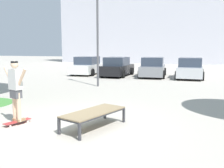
# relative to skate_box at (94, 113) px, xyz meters

# --- Properties ---
(ground_plane) EXTENTS (120.00, 120.00, 0.00)m
(ground_plane) POSITION_rel_skate_box_xyz_m (-0.68, 0.16, -0.41)
(ground_plane) COLOR #B2AA9E
(building_facade) EXTENTS (34.16, 4.00, 14.31)m
(building_facade) POSITION_rel_skate_box_xyz_m (-1.55, 32.57, 6.74)
(building_facade) COLOR silver
(building_facade) RESTS_ON ground
(skate_box) EXTENTS (1.30, 2.04, 0.46)m
(skate_box) POSITION_rel_skate_box_xyz_m (0.00, 0.00, 0.00)
(skate_box) COLOR #38383D
(skate_box) RESTS_ON ground
(skateboard) EXTENTS (0.42, 0.82, 0.09)m
(skateboard) POSITION_rel_skate_box_xyz_m (-2.18, -0.39, -0.34)
(skateboard) COLOR #B23333
(skateboard) RESTS_ON ground
(skater) EXTENTS (0.98, 0.39, 1.69)m
(skater) POSITION_rel_skate_box_xyz_m (-2.18, -0.39, 0.66)
(skater) COLOR beige
(skater) RESTS_ON skateboard
(car_white) EXTENTS (2.11, 4.29, 1.50)m
(car_white) POSITION_rel_skate_box_xyz_m (-6.23, 13.35, 0.28)
(car_white) COLOR silver
(car_white) RESTS_ON ground
(car_black) EXTENTS (1.92, 4.20, 1.50)m
(car_black) POSITION_rel_skate_box_xyz_m (-3.48, 12.90, 0.28)
(car_black) COLOR black
(car_black) RESTS_ON ground
(car_grey) EXTENTS (2.20, 4.34, 1.50)m
(car_grey) POSITION_rel_skate_box_xyz_m (-0.72, 13.29, 0.28)
(car_grey) COLOR slate
(car_grey) RESTS_ON ground
(car_silver) EXTENTS (1.94, 4.21, 1.50)m
(car_silver) POSITION_rel_skate_box_xyz_m (2.03, 13.20, 0.28)
(car_silver) COLOR #B7BABF
(car_silver) RESTS_ON ground
(light_post) EXTENTS (0.36, 0.36, 5.83)m
(light_post) POSITION_rel_skate_box_xyz_m (-2.79, 7.17, 3.41)
(light_post) COLOR #4C4C51
(light_post) RESTS_ON ground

